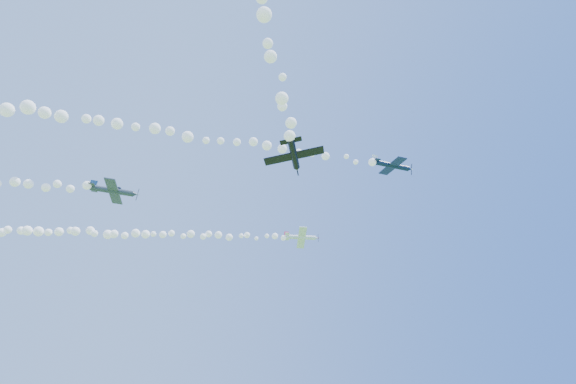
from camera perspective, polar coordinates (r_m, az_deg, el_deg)
name	(u,v)px	position (r m, az deg, el deg)	size (l,w,h in m)	color
plane_white	(302,237)	(103.93, 1.61, -5.39)	(7.52, 7.94, 2.43)	white
smoke_trail_white	(125,234)	(107.25, -18.71, -4.69)	(65.31, 27.42, 3.18)	white
plane_navy	(392,165)	(88.46, 12.24, 3.09)	(8.05, 8.31, 2.83)	#0E1B3D
smoke_trail_navy	(128,126)	(81.39, -18.47, 7.45)	(85.22, 18.59, 3.10)	white
plane_grey	(114,191)	(77.28, -19.96, 0.13)	(7.53, 7.97, 2.88)	#323A49
plane_black	(294,155)	(52.00, 0.70, 4.42)	(6.13, 5.85, 1.68)	black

